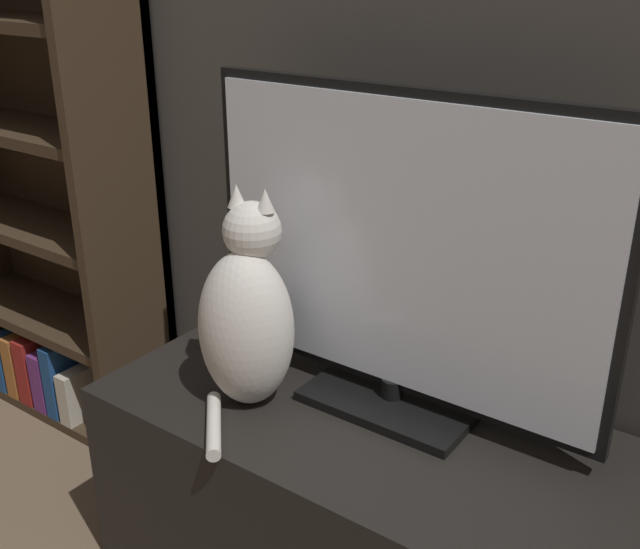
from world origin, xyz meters
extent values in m
cube|color=black|center=(0.00, 0.93, 0.23)|extent=(1.18, 0.51, 0.46)
cube|color=black|center=(-0.02, 1.00, 0.47)|extent=(0.34, 0.21, 0.02)
cylinder|color=black|center=(-0.02, 1.00, 0.50)|extent=(0.04, 0.04, 0.04)
cube|color=black|center=(-0.02, 1.01, 0.80)|extent=(0.85, 0.02, 0.60)
cube|color=white|center=(-0.02, 1.00, 0.80)|extent=(0.81, 0.01, 0.56)
ellipsoid|color=silver|center=(-0.27, 0.85, 0.62)|extent=(0.22, 0.20, 0.33)
ellipsoid|color=black|center=(-0.28, 0.91, 0.61)|extent=(0.12, 0.07, 0.18)
sphere|color=silver|center=(-0.28, 0.88, 0.82)|extent=(0.13, 0.13, 0.12)
cone|color=silver|center=(-0.31, 0.88, 0.88)|extent=(0.04, 0.04, 0.04)
cone|color=silver|center=(-0.24, 0.89, 0.88)|extent=(0.04, 0.04, 0.04)
cylinder|color=silver|center=(-0.25, 0.72, 0.47)|extent=(0.15, 0.16, 0.03)
cube|color=#3D2D1E|center=(-0.86, 1.05, 0.72)|extent=(0.03, 0.28, 1.45)
cube|color=#3D2D1E|center=(-1.24, 1.18, 0.72)|extent=(0.78, 0.03, 1.45)
cube|color=#3D2D1E|center=(-1.24, 1.05, 0.01)|extent=(0.72, 0.25, 0.03)
cube|color=#3D2D1E|center=(-1.24, 1.05, 0.30)|extent=(0.72, 0.25, 0.03)
cube|color=#3D2D1E|center=(-1.24, 1.05, 0.58)|extent=(0.72, 0.25, 0.03)
cube|color=#3D2D1E|center=(-1.24, 1.05, 0.86)|extent=(0.72, 0.25, 0.03)
cube|color=#3D2D1E|center=(-1.24, 1.05, 1.15)|extent=(0.72, 0.25, 0.03)
cube|color=#236B38|center=(-1.50, 1.02, 0.12)|extent=(0.03, 0.18, 0.18)
cube|color=black|center=(-1.45, 1.01, 0.15)|extent=(0.06, 0.18, 0.24)
cube|color=navy|center=(-1.39, 1.03, 0.13)|extent=(0.03, 0.22, 0.20)
cube|color=#AD662D|center=(-1.33, 1.02, 0.13)|extent=(0.05, 0.18, 0.20)
cube|color=maroon|center=(-1.26, 1.01, 0.14)|extent=(0.06, 0.17, 0.21)
cube|color=#6B2D75|center=(-1.19, 1.01, 0.12)|extent=(0.05, 0.18, 0.19)
cube|color=navy|center=(-1.13, 1.02, 0.14)|extent=(0.04, 0.18, 0.23)
cube|color=beige|center=(-1.06, 1.03, 0.11)|extent=(0.05, 0.21, 0.16)
camera|label=1|loc=(0.62, -0.14, 1.30)|focal=42.00mm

